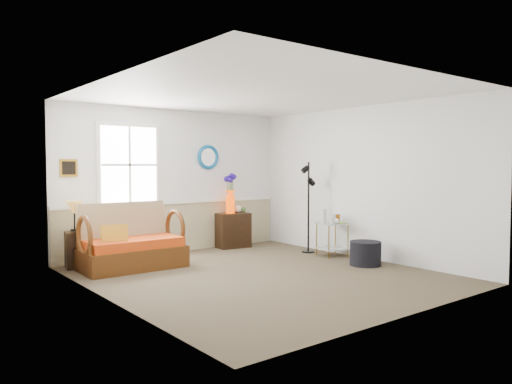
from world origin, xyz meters
TOP-DOWN VIEW (x-y plane):
  - floor at (0.00, 0.00)m, footprint 4.50×5.00m
  - ceiling at (0.00, 0.00)m, footprint 4.50×5.00m
  - walls at (0.00, 0.00)m, footprint 4.51×5.01m
  - wainscot at (0.00, 2.48)m, footprint 4.46×0.02m
  - chair_rail at (0.00, 2.47)m, footprint 4.46×0.04m
  - window at (-0.90, 2.47)m, footprint 1.14×0.06m
  - picture at (-1.92, 2.48)m, footprint 0.28×0.03m
  - mirror at (0.70, 2.48)m, footprint 0.47×0.07m
  - loveseat at (-1.26, 1.60)m, footprint 1.55×0.89m
  - throw_pillow at (-1.58, 1.48)m, footprint 0.40×0.17m
  - lamp_stand at (-1.93, 2.15)m, footprint 0.37×0.37m
  - table_lamp at (-1.94, 2.19)m, footprint 0.29×0.29m
  - potted_plant at (-1.81, 2.09)m, footprint 0.35×0.38m
  - cabinet at (1.12, 2.26)m, footprint 0.68×0.49m
  - flower_vase at (1.07, 2.27)m, footprint 0.25×0.25m
  - side_table at (1.95, 0.42)m, footprint 0.56×0.56m
  - tabletop_items at (1.95, 0.42)m, footprint 0.47×0.47m
  - floor_lamp at (1.88, 0.95)m, footprint 0.31×0.31m
  - ottoman at (1.77, -0.47)m, footprint 0.50×0.50m

SIDE VIEW (x-z plane):
  - floor at x=0.00m, z-range -0.01..0.01m
  - ottoman at x=1.77m, z-range 0.00..0.38m
  - lamp_stand at x=-1.93m, z-range 0.00..0.57m
  - side_table at x=1.95m, z-range 0.00..0.59m
  - cabinet at x=1.12m, z-range 0.00..0.67m
  - wainscot at x=0.00m, z-range 0.00..0.90m
  - loveseat at x=-1.26m, z-range 0.00..1.00m
  - throw_pillow at x=-1.58m, z-range 0.33..0.71m
  - potted_plant at x=-1.81m, z-range 0.57..0.83m
  - tabletop_items at x=1.95m, z-range 0.59..0.84m
  - table_lamp at x=-1.94m, z-range 0.57..1.04m
  - floor_lamp at x=1.88m, z-range 0.00..1.66m
  - chair_rail at x=0.00m, z-range 0.89..0.95m
  - flower_vase at x=1.07m, z-range 0.67..1.41m
  - walls at x=0.00m, z-range 0.00..2.60m
  - picture at x=-1.92m, z-range 1.41..1.69m
  - window at x=-0.90m, z-range 0.88..2.32m
  - mirror at x=0.70m, z-range 1.51..1.99m
  - ceiling at x=0.00m, z-range 2.60..2.60m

